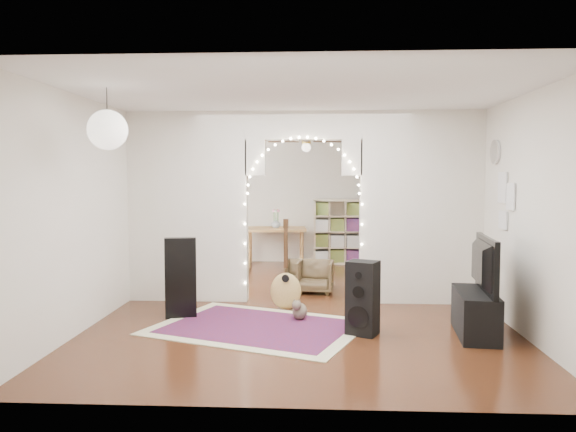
{
  "coord_description": "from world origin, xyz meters",
  "views": [
    {
      "loc": [
        0.2,
        -7.95,
        1.78
      ],
      "look_at": [
        -0.23,
        0.3,
        1.2
      ],
      "focal_mm": 35.0,
      "sensor_mm": 36.0,
      "label": 1
    }
  ],
  "objects_px": {
    "bookcase": "(345,232)",
    "dining_chair_left": "(315,277)",
    "acoustic_guitar": "(286,276)",
    "media_console": "(475,314)",
    "dining_table": "(276,231)",
    "dining_chair_right": "(300,274)",
    "floor_speaker": "(363,298)"
  },
  "relations": [
    {
      "from": "dining_chair_right",
      "to": "acoustic_guitar",
      "type": "bearing_deg",
      "value": -91.09
    },
    {
      "from": "media_console",
      "to": "dining_chair_left",
      "type": "relative_size",
      "value": 1.82
    },
    {
      "from": "acoustic_guitar",
      "to": "dining_table",
      "type": "xyz_separation_m",
      "value": [
        -0.42,
        3.79,
        0.23
      ]
    },
    {
      "from": "media_console",
      "to": "dining_chair_right",
      "type": "distance_m",
      "value": 3.34
    },
    {
      "from": "dining_chair_left",
      "to": "dining_chair_right",
      "type": "relative_size",
      "value": 1.11
    },
    {
      "from": "dining_table",
      "to": "floor_speaker",
      "type": "bearing_deg",
      "value": -79.01
    },
    {
      "from": "dining_chair_left",
      "to": "acoustic_guitar",
      "type": "bearing_deg",
      "value": -103.29
    },
    {
      "from": "bookcase",
      "to": "dining_chair_left",
      "type": "height_order",
      "value": "bookcase"
    },
    {
      "from": "acoustic_guitar",
      "to": "bookcase",
      "type": "xyz_separation_m",
      "value": [
        0.99,
        4.02,
        0.21
      ]
    },
    {
      "from": "floor_speaker",
      "to": "dining_table",
      "type": "height_order",
      "value": "floor_speaker"
    },
    {
      "from": "dining_table",
      "to": "dining_chair_right",
      "type": "bearing_deg",
      "value": -80.32
    },
    {
      "from": "media_console",
      "to": "dining_chair_right",
      "type": "xyz_separation_m",
      "value": [
        -2.04,
        2.64,
        -0.02
      ]
    },
    {
      "from": "dining_chair_left",
      "to": "floor_speaker",
      "type": "bearing_deg",
      "value": -70.71
    },
    {
      "from": "acoustic_guitar",
      "to": "floor_speaker",
      "type": "distance_m",
      "value": 1.48
    },
    {
      "from": "dining_table",
      "to": "dining_chair_left",
      "type": "xyz_separation_m",
      "value": [
        0.8,
        -2.67,
        -0.43
      ]
    },
    {
      "from": "acoustic_guitar",
      "to": "bookcase",
      "type": "distance_m",
      "value": 4.15
    },
    {
      "from": "acoustic_guitar",
      "to": "bookcase",
      "type": "height_order",
      "value": "bookcase"
    },
    {
      "from": "media_console",
      "to": "dining_chair_right",
      "type": "relative_size",
      "value": 2.02
    },
    {
      "from": "dining_table",
      "to": "acoustic_guitar",
      "type": "bearing_deg",
      "value": -88.0
    },
    {
      "from": "bookcase",
      "to": "dining_table",
      "type": "height_order",
      "value": "bookcase"
    },
    {
      "from": "floor_speaker",
      "to": "dining_chair_right",
      "type": "relative_size",
      "value": 1.69
    },
    {
      "from": "dining_chair_left",
      "to": "dining_chair_right",
      "type": "bearing_deg",
      "value": 127.06
    },
    {
      "from": "acoustic_guitar",
      "to": "floor_speaker",
      "type": "height_order",
      "value": "acoustic_guitar"
    },
    {
      "from": "bookcase",
      "to": "dining_chair_left",
      "type": "xyz_separation_m",
      "value": [
        -0.6,
        -2.9,
        -0.41
      ]
    },
    {
      "from": "dining_table",
      "to": "bookcase",
      "type": "bearing_deg",
      "value": 4.99
    },
    {
      "from": "dining_chair_right",
      "to": "media_console",
      "type": "bearing_deg",
      "value": -47.66
    },
    {
      "from": "media_console",
      "to": "dining_chair_left",
      "type": "distance_m",
      "value": 2.88
    },
    {
      "from": "acoustic_guitar",
      "to": "floor_speaker",
      "type": "bearing_deg",
      "value": -26.37
    },
    {
      "from": "dining_chair_left",
      "to": "media_console",
      "type": "bearing_deg",
      "value": -45.41
    },
    {
      "from": "dining_chair_left",
      "to": "dining_chair_right",
      "type": "xyz_separation_m",
      "value": [
        -0.24,
        0.39,
        -0.02
      ]
    },
    {
      "from": "acoustic_guitar",
      "to": "dining_chair_right",
      "type": "xyz_separation_m",
      "value": [
        0.15,
        1.51,
        -0.23
      ]
    },
    {
      "from": "bookcase",
      "to": "dining_table",
      "type": "relative_size",
      "value": 1.06
    }
  ]
}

